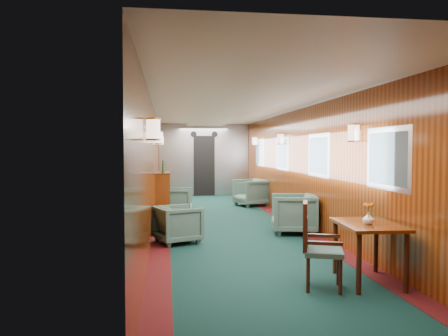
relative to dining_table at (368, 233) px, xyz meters
name	(u,v)px	position (x,y,z in m)	size (l,w,h in m)	color
room	(229,146)	(-1.09, 3.83, 1.04)	(12.00, 12.10, 2.40)	#0D312B
bulkhead	(204,160)	(-1.09, 9.75, 0.59)	(2.98, 0.17, 2.39)	#A3A6AA
windows_right	(298,155)	(0.40, 4.08, 0.86)	(0.02, 8.60, 0.80)	#AAABB1
wall_sconces	(226,138)	(-1.09, 4.40, 1.20)	(2.97, 7.97, 0.25)	beige
dining_table	(368,233)	(0.00, 0.00, 0.00)	(0.72, 0.98, 0.70)	maroon
side_chair	(315,242)	(-0.69, -0.12, -0.06)	(0.54, 0.56, 0.98)	#1A3E3A
credenza	(163,193)	(-2.43, 5.66, -0.07)	(0.35, 1.13, 1.29)	maroon
flower_vase	(368,218)	(-0.04, -0.08, 0.18)	(0.13, 0.13, 0.14)	white
armchair_left_near	(178,224)	(-2.16, 2.48, -0.28)	(0.67, 0.69, 0.62)	#1A3E3A
armchair_left_far	(177,201)	(-2.10, 5.57, -0.27)	(0.69, 0.71, 0.65)	#1A3E3A
armchair_right_near	(294,213)	(0.00, 3.03, -0.22)	(0.78, 0.81, 0.73)	#1A3E3A
armchair_right_far	(251,192)	(-0.04, 6.94, -0.22)	(0.79, 0.81, 0.74)	#1A3E3A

